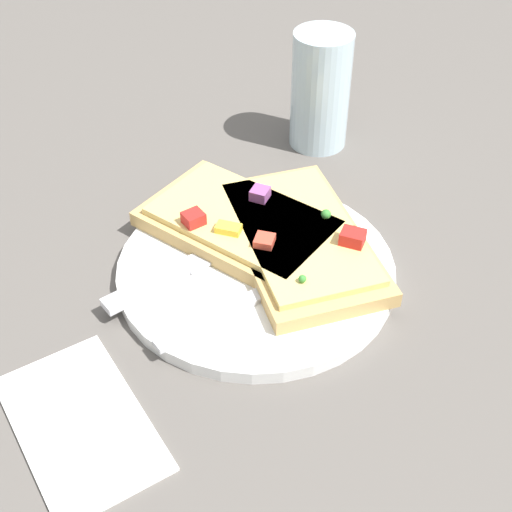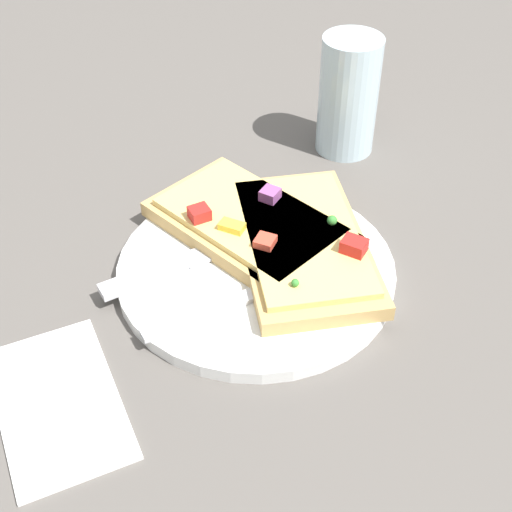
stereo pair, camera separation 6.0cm
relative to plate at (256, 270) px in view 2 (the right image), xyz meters
name	(u,v)px [view 2 (the right image)]	position (x,y,z in m)	size (l,w,h in m)	color
ground_plane	(256,275)	(0.00, 0.00, -0.01)	(4.00, 4.00, 0.00)	#56514C
plate	(256,270)	(0.00, 0.00, 0.00)	(0.24, 0.24, 0.01)	white
fork	(277,286)	(0.03, 0.00, 0.01)	(0.03, 0.21, 0.01)	silver
knife	(194,258)	(-0.03, -0.05, 0.01)	(0.04, 0.20, 0.01)	silver
pizza_slice_main	(304,243)	(0.00, 0.04, 0.02)	(0.21, 0.15, 0.03)	tan
pizza_slice_corner	(249,223)	(-0.04, 0.01, 0.02)	(0.20, 0.16, 0.03)	tan
crumb_scatter	(243,235)	(-0.04, 0.00, 0.01)	(0.13, 0.03, 0.01)	tan
drinking_glass	(348,96)	(-0.14, 0.17, 0.06)	(0.06, 0.06, 0.12)	silver
napkin	(58,401)	(0.06, -0.19, 0.00)	(0.14, 0.08, 0.01)	white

